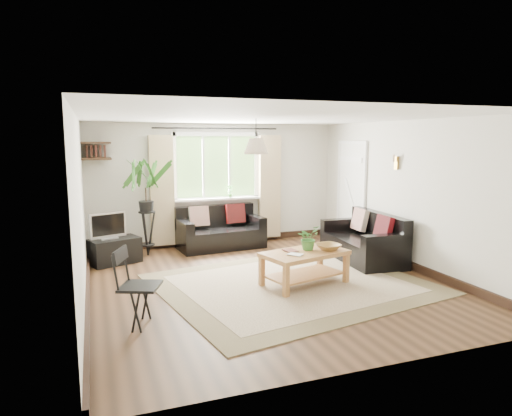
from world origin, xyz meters
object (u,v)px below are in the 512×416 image
object	(u,v)px
sofa_right	(362,238)
tv_stand	(115,251)
coffee_table	(304,268)
folding_chair	(140,288)
palm_stand	(146,208)
sofa_back	(221,229)

from	to	relation	value
sofa_right	tv_stand	bearing A→B (deg)	-104.18
coffee_table	folding_chair	size ratio (longest dim) A/B	1.36
sofa_right	folding_chair	xyz separation A→B (m)	(-3.92, -1.58, 0.05)
coffee_table	palm_stand	xyz separation A→B (m)	(-1.93, 2.51, 0.63)
sofa_right	tv_stand	size ratio (longest dim) A/B	2.07
palm_stand	sofa_back	bearing A→B (deg)	4.26
coffee_table	folding_chair	bearing A→B (deg)	-163.77
coffee_table	folding_chair	xyz separation A→B (m)	(-2.38, -0.69, 0.20)
sofa_right	palm_stand	size ratio (longest dim) A/B	0.95
sofa_right	coffee_table	xyz separation A→B (m)	(-1.54, -0.89, -0.14)
sofa_back	sofa_right	bearing A→B (deg)	-45.00
sofa_back	folding_chair	xyz separation A→B (m)	(-1.85, -3.31, 0.07)
sofa_back	sofa_right	size ratio (longest dim) A/B	0.97
sofa_back	palm_stand	distance (m)	1.49
coffee_table	sofa_right	bearing A→B (deg)	30.06
coffee_table	tv_stand	size ratio (longest dim) A/B	1.51
sofa_right	folding_chair	world-z (taller)	folding_chair
sofa_back	folding_chair	size ratio (longest dim) A/B	1.81
palm_stand	tv_stand	bearing A→B (deg)	-148.57
tv_stand	palm_stand	size ratio (longest dim) A/B	0.46
sofa_back	tv_stand	size ratio (longest dim) A/B	2.01
coffee_table	sofa_back	bearing A→B (deg)	101.46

